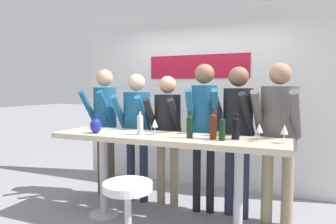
% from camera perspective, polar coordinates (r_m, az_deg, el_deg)
% --- Properties ---
extents(back_wall, '(4.19, 0.12, 2.77)m').
position_cam_1_polar(back_wall, '(4.73, 6.89, 2.60)').
color(back_wall, silver).
rests_on(back_wall, ground_plane).
extents(tasting_table, '(2.59, 0.63, 1.03)m').
position_cam_1_polar(tasting_table, '(3.29, -0.63, -7.01)').
color(tasting_table, beige).
rests_on(tasting_table, ground_plane).
extents(bar_stool, '(0.45, 0.45, 0.74)m').
position_cam_1_polar(bar_stool, '(2.75, -7.63, -17.99)').
color(bar_stool, '#B2B2B7').
rests_on(bar_stool, ground_plane).
extents(person_far_left, '(0.39, 0.53, 1.81)m').
position_cam_1_polar(person_far_left, '(4.37, -11.96, -0.83)').
color(person_far_left, '#473D33').
rests_on(person_far_left, ground_plane).
extents(person_left, '(0.44, 0.55, 1.74)m').
position_cam_1_polar(person_left, '(4.06, -6.01, -2.07)').
color(person_left, '#23283D').
rests_on(person_left, ground_plane).
extents(person_center_left, '(0.41, 0.52, 1.70)m').
position_cam_1_polar(person_center_left, '(3.88, -0.13, -2.63)').
color(person_center_left, gray).
rests_on(person_center_left, ground_plane).
extents(person_center, '(0.43, 0.57, 1.84)m').
position_cam_1_polar(person_center, '(3.68, 6.86, -1.36)').
color(person_center, black).
rests_on(person_center, ground_plane).
extents(person_center_right, '(0.48, 0.61, 1.80)m').
position_cam_1_polar(person_center_right, '(3.63, 13.09, -2.23)').
color(person_center_right, '#23283D').
rests_on(person_center_right, ground_plane).
extents(person_right, '(0.53, 0.63, 1.82)m').
position_cam_1_polar(person_right, '(3.54, 20.33, -2.54)').
color(person_right, gray).
rests_on(person_right, ground_plane).
extents(wine_bottle_0, '(0.07, 0.07, 0.28)m').
position_cam_1_polar(wine_bottle_0, '(3.09, 4.16, -2.63)').
color(wine_bottle_0, black).
rests_on(wine_bottle_0, tasting_table).
extents(wine_bottle_1, '(0.06, 0.06, 0.27)m').
position_cam_1_polar(wine_bottle_1, '(2.99, 10.27, -3.02)').
color(wine_bottle_1, black).
rests_on(wine_bottle_1, tasting_table).
extents(wine_bottle_2, '(0.07, 0.07, 0.27)m').
position_cam_1_polar(wine_bottle_2, '(3.32, -5.34, -2.17)').
color(wine_bottle_2, '#B7BCC1').
rests_on(wine_bottle_2, tasting_table).
extents(wine_bottle_3, '(0.08, 0.08, 0.26)m').
position_cam_1_polar(wine_bottle_3, '(3.09, 12.76, -2.82)').
color(wine_bottle_3, black).
rests_on(wine_bottle_3, tasting_table).
extents(wine_bottle_4, '(0.07, 0.07, 0.32)m').
position_cam_1_polar(wine_bottle_4, '(3.05, 8.62, -2.46)').
color(wine_bottle_4, '#4C1E0F').
rests_on(wine_bottle_4, tasting_table).
extents(wine_glass_0, '(0.07, 0.07, 0.18)m').
position_cam_1_polar(wine_glass_0, '(3.00, 21.31, -3.22)').
color(wine_glass_0, silver).
rests_on(wine_glass_0, tasting_table).
extents(wine_glass_1, '(0.07, 0.07, 0.18)m').
position_cam_1_polar(wine_glass_1, '(3.30, -2.53, -2.22)').
color(wine_glass_1, silver).
rests_on(wine_glass_1, tasting_table).
extents(wine_glass_2, '(0.07, 0.07, 0.18)m').
position_cam_1_polar(wine_glass_2, '(3.03, 17.00, -3.04)').
color(wine_glass_2, silver).
rests_on(wine_glass_2, tasting_table).
extents(decorative_vase, '(0.13, 0.13, 0.22)m').
position_cam_1_polar(decorative_vase, '(3.52, -13.59, -2.51)').
color(decorative_vase, navy).
rests_on(decorative_vase, tasting_table).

